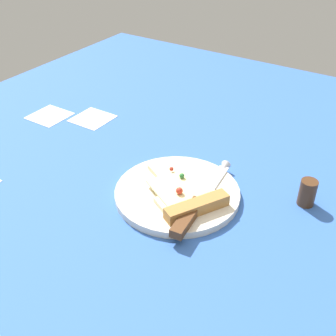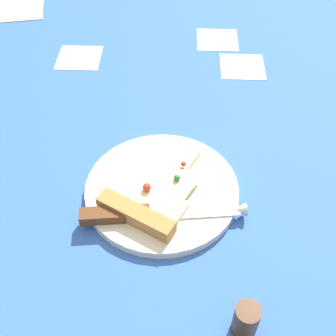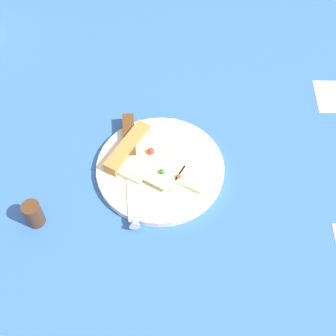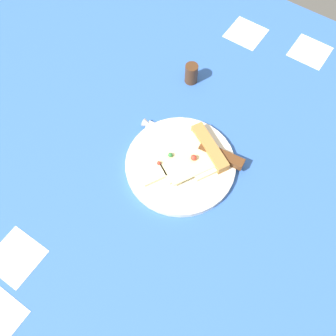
{
  "view_description": "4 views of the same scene",
  "coord_description": "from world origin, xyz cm",
  "views": [
    {
      "loc": [
        -39.27,
        63.2,
        49.74
      ],
      "look_at": [
        -2.88,
        7.08,
        4.03
      ],
      "focal_mm": 45.5,
      "sensor_mm": 36.0,
      "label": 1
    },
    {
      "loc": [
        -49.32,
        6.46,
        52.63
      ],
      "look_at": [
        -3.22,
        8.24,
        2.46
      ],
      "focal_mm": 47.0,
      "sensor_mm": 36.0,
      "label": 2
    },
    {
      "loc": [
        -3.91,
        -40.62,
        72.83
      ],
      "look_at": [
        -4.81,
        8.09,
        2.39
      ],
      "focal_mm": 51.01,
      "sensor_mm": 36.0,
      "label": 3
    },
    {
      "loc": [
        27.78,
        29.27,
        74.49
      ],
      "look_at": [
        -3.07,
        8.07,
        3.0
      ],
      "focal_mm": 41.96,
      "sensor_mm": 36.0,
      "label": 4
    }
  ],
  "objects": [
    {
      "name": "plate",
      "position": [
        -6.25,
        9.08,
        0.7
      ],
      "size": [
        23.46,
        23.46,
        1.39
      ],
      "primitive_type": "cylinder",
      "color": "silver",
      "rests_on": "ground_plane"
    },
    {
      "name": "pepper_shaker",
      "position": [
        -27.25,
        -1.84,
        2.56
      ],
      "size": [
        3.08,
        3.08,
        5.12
      ],
      "primitive_type": "cylinder",
      "color": "#4C2D19",
      "rests_on": "ground_plane"
    },
    {
      "name": "knife",
      "position": [
        -11.77,
        10.9,
        2.0
      ],
      "size": [
        4.81,
        24.08,
        2.45
      ],
      "rotation": [
        0.0,
        0.0,
        3.26
      ],
      "color": "silver",
      "rests_on": "plate"
    },
    {
      "name": "ground_plane",
      "position": [
        -0.0,
        0.01,
        -1.5
      ],
      "size": [
        132.39,
        132.39,
        3.0
      ],
      "color": "#3360B7",
      "rests_on": "ground"
    },
    {
      "name": "pizza_slice",
      "position": [
        -8.55,
        10.35,
        2.18
      ],
      "size": [
        19.0,
        15.23,
        2.56
      ],
      "rotation": [
        0.0,
        0.0,
        4.21
      ],
      "color": "beige",
      "rests_on": "plate"
    }
  ]
}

